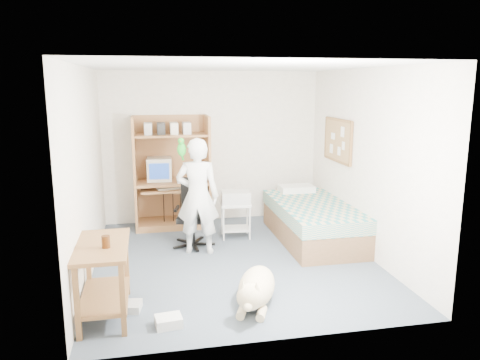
{
  "coord_description": "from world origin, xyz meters",
  "views": [
    {
      "loc": [
        -1.08,
        -5.74,
        2.3
      ],
      "look_at": [
        0.11,
        0.17,
        1.05
      ],
      "focal_mm": 35.0,
      "sensor_mm": 36.0,
      "label": 1
    }
  ],
  "objects": [
    {
      "name": "pencil_cup",
      "position": [
        -0.37,
        1.65,
        0.82
      ],
      "size": [
        0.08,
        0.08,
        0.12
      ],
      "primitive_type": "cylinder",
      "color": "gold",
      "rests_on": "computer_hutch"
    },
    {
      "name": "ceiling",
      "position": [
        0.0,
        0.0,
        2.5
      ],
      "size": [
        3.6,
        4.0,
        0.02
      ],
      "primitive_type": "cube",
      "color": "white",
      "rests_on": "wall_back"
    },
    {
      "name": "wall_left",
      "position": [
        -1.8,
        0.0,
        1.25
      ],
      "size": [
        0.02,
        4.0,
        2.5
      ],
      "primitive_type": "cube",
      "color": "silver",
      "rests_on": "floor"
    },
    {
      "name": "printer_cart",
      "position": [
        0.2,
        0.95,
        0.35
      ],
      "size": [
        0.48,
        0.4,
        0.53
      ],
      "rotation": [
        0.0,
        0.0,
        -0.09
      ],
      "color": "silver",
      "rests_on": "floor"
    },
    {
      "name": "parrot",
      "position": [
        -0.63,
        0.43,
        1.46
      ],
      "size": [
        0.12,
        0.21,
        0.32
      ],
      "rotation": [
        0.0,
        0.0,
        -0.23
      ],
      "color": "#169823",
      "rests_on": "person"
    },
    {
      "name": "floor_box_b",
      "position": [
        -1.29,
        -1.15,
        0.04
      ],
      "size": [
        0.21,
        0.25,
        0.08
      ],
      "primitive_type": "cube",
      "rotation": [
        0.0,
        0.0,
        -0.17
      ],
      "color": "#BABBB5",
      "rests_on": "floor"
    },
    {
      "name": "floor",
      "position": [
        0.0,
        0.0,
        0.0
      ],
      "size": [
        4.0,
        4.0,
        0.0
      ],
      "primitive_type": "plane",
      "color": "#495663",
      "rests_on": "ground"
    },
    {
      "name": "wall_back",
      "position": [
        0.0,
        2.0,
        1.25
      ],
      "size": [
        3.6,
        0.02,
        2.5
      ],
      "primitive_type": "cube",
      "color": "silver",
      "rests_on": "floor"
    },
    {
      "name": "office_chair",
      "position": [
        -0.47,
        0.71,
        0.34
      ],
      "size": [
        0.54,
        0.54,
        0.96
      ],
      "rotation": [
        0.0,
        0.0,
        -0.23
      ],
      "color": "black",
      "rests_on": "floor"
    },
    {
      "name": "side_desk",
      "position": [
        -1.55,
        -1.2,
        0.49
      ],
      "size": [
        0.5,
        1.0,
        0.75
      ],
      "color": "brown",
      "rests_on": "floor"
    },
    {
      "name": "keyboard",
      "position": [
        -0.72,
        1.58,
        0.67
      ],
      "size": [
        0.47,
        0.24,
        0.03
      ],
      "primitive_type": "cube",
      "rotation": [
        0.0,
        0.0,
        0.17
      ],
      "color": "beige",
      "rests_on": "computer_hutch"
    },
    {
      "name": "floor_box_a",
      "position": [
        -0.94,
        -1.56,
        0.05
      ],
      "size": [
        0.27,
        0.23,
        0.1
      ],
      "primitive_type": "cube",
      "rotation": [
        0.0,
        0.0,
        0.12
      ],
      "color": "white",
      "rests_on": "floor"
    },
    {
      "name": "computer_hutch",
      "position": [
        -0.7,
        1.74,
        0.82
      ],
      "size": [
        1.2,
        0.63,
        1.8
      ],
      "color": "brown",
      "rests_on": "floor"
    },
    {
      "name": "crt_monitor",
      "position": [
        -0.9,
        1.75,
        0.95
      ],
      "size": [
        0.4,
        0.43,
        0.37
      ],
      "rotation": [
        0.0,
        0.0,
        -0.05
      ],
      "color": "beige",
      "rests_on": "computer_hutch"
    },
    {
      "name": "corkboard",
      "position": [
        1.77,
        0.9,
        1.45
      ],
      "size": [
        0.04,
        0.94,
        0.66
      ],
      "color": "olive",
      "rests_on": "wall_right"
    },
    {
      "name": "printer",
      "position": [
        0.2,
        0.95,
        0.62
      ],
      "size": [
        0.45,
        0.36,
        0.18
      ],
      "primitive_type": "cube",
      "rotation": [
        0.0,
        0.0,
        -0.09
      ],
      "color": "#B4B5AF",
      "rests_on": "printer_cart"
    },
    {
      "name": "person",
      "position": [
        -0.43,
        0.41,
        0.8
      ],
      "size": [
        0.65,
        0.5,
        1.6
      ],
      "primitive_type": "imported",
      "rotation": [
        0.0,
        0.0,
        2.92
      ],
      "color": "white",
      "rests_on": "floor"
    },
    {
      "name": "bed",
      "position": [
        1.3,
        0.62,
        0.29
      ],
      "size": [
        1.02,
        2.02,
        0.66
      ],
      "color": "brown",
      "rests_on": "floor"
    },
    {
      "name": "dog",
      "position": [
        -0.01,
        -1.29,
        0.19
      ],
      "size": [
        0.64,
        1.11,
        0.44
      ],
      "rotation": [
        0.0,
        0.0,
        -0.38
      ],
      "color": "beige",
      "rests_on": "floor"
    },
    {
      "name": "drink_glass",
      "position": [
        -1.5,
        -1.31,
        0.81
      ],
      "size": [
        0.08,
        0.08,
        0.12
      ],
      "primitive_type": "cylinder",
      "color": "#3D1E09",
      "rests_on": "side_desk"
    },
    {
      "name": "wall_right",
      "position": [
        1.8,
        0.0,
        1.25
      ],
      "size": [
        0.02,
        4.0,
        2.5
      ],
      "primitive_type": "cube",
      "color": "silver",
      "rests_on": "floor"
    }
  ]
}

